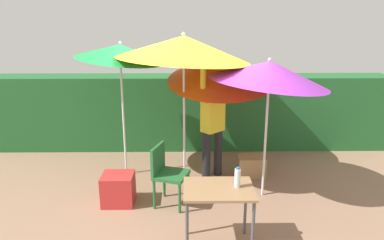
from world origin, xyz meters
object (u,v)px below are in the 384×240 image
Objects in this scene: umbrella_orange at (184,48)px; umbrella_navy at (269,72)px; crate_cardboard at (251,166)px; cooler_box at (118,189)px; umbrella_rainbow at (120,52)px; folding_table at (219,195)px; person_vendor at (213,124)px; chair_plastic at (167,171)px; umbrella_yellow at (222,71)px; bottle_water at (237,178)px.

umbrella_orange is 1.14× the size of umbrella_navy.
cooler_box is at bearing -156.28° from crate_cardboard.
umbrella_orange is at bearing -15.51° from umbrella_rainbow.
umbrella_orange is at bearing 102.66° from folding_table.
umbrella_orange is 2.31m from cooler_box.
umbrella_rainbow reaches higher than umbrella_navy.
person_vendor is at bearing 14.51° from umbrella_orange.
umbrella_navy is 1.13× the size of person_vendor.
chair_plastic is 1.97× the size of cooler_box.
umbrella_navy is at bearing 6.40° from cooler_box.
umbrella_rainbow is at bearing 93.15° from cooler_box.
umbrella_rainbow is 2.89m from crate_cardboard.
person_vendor is (-0.73, 0.65, -0.96)m from umbrella_navy.
crate_cardboard is (0.52, -0.32, -1.59)m from umbrella_yellow.
umbrella_rainbow reaches higher than person_vendor.
cooler_box is (0.06, -1.05, -1.86)m from umbrella_rainbow.
folding_table is at bearing -55.94° from umbrella_rainbow.
umbrella_rainbow is 5.08× the size of crate_cardboard.
crate_cardboard is at bearing -3.29° from umbrella_rainbow.
crate_cardboard is at bearing -31.56° from umbrella_yellow.
crate_cardboard is 1.90× the size of bottle_water.
umbrella_orange reaches higher than folding_table.
umbrella_rainbow is 2.36m from umbrella_navy.
folding_table reaches higher than cooler_box.
umbrella_rainbow is at bearing 125.60° from chair_plastic.
umbrella_yellow is at bearing 65.69° from person_vendor.
bottle_water is (0.87, -1.01, 0.37)m from chair_plastic.
cooler_box is at bearing -86.85° from umbrella_rainbow.
cooler_box is at bearing -173.60° from umbrella_navy.
crate_cardboard is at bearing 2.98° from person_vendor.
person_vendor is (1.48, -0.16, -1.16)m from umbrella_rainbow.
umbrella_orange reaches higher than umbrella_navy.
cooler_box is (-1.42, -0.89, -0.71)m from person_vendor.
person_vendor reaches higher than chair_plastic.
folding_table is at bearing -37.73° from cooler_box.
bottle_water is at bearing -70.97° from umbrella_orange.
bottle_water is at bearing 5.50° from folding_table.
person_vendor is 4.12× the size of crate_cardboard.
umbrella_yellow is 4.75× the size of cooler_box.
umbrella_navy is 2.39× the size of chair_plastic.
chair_plastic is (-0.87, -1.26, -1.25)m from umbrella_yellow.
folding_table is (-0.79, -1.30, -1.22)m from umbrella_navy.
umbrella_rainbow is at bearing 128.12° from bottle_water.
crate_cardboard is (0.68, 0.04, -0.76)m from person_vendor.
crate_cardboard is 0.57× the size of folding_table.
bottle_water is (-0.58, -1.28, -1.01)m from umbrella_navy.
crate_cardboard is 2.17m from folding_table.
umbrella_navy is (0.57, -1.00, 0.13)m from umbrella_yellow.
cooler_box reaches higher than crate_cardboard.
umbrella_orange reaches higher than umbrella_rainbow.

